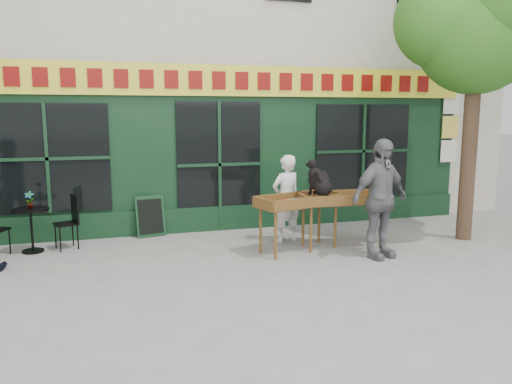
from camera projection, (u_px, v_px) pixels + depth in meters
ground at (251, 262)px, 8.02m from camera, size 80.00×80.00×0.00m
building at (187, 11)px, 12.89m from camera, size 14.00×7.26×10.00m
street_tree at (478, 15)px, 8.93m from camera, size 3.05×2.90×5.60m
book_cart_center at (299, 204)px, 8.58m from camera, size 1.62×1.03×0.99m
dog at (319, 177)px, 8.55m from camera, size 0.50×0.67×0.60m
woman at (286, 199)px, 9.19m from camera, size 0.68×0.54×1.62m
book_cart_right at (342, 202)px, 8.80m from camera, size 1.54×0.73×0.99m
man_right at (380, 199)px, 8.15m from camera, size 1.24×0.77×1.97m
bistro_table at (31, 221)px, 8.52m from camera, size 0.60×0.60×0.76m
bistro_chair_right at (71, 217)px, 8.77m from camera, size 0.46×0.46×0.95m
potted_plant at (29, 200)px, 8.46m from camera, size 0.17×0.13×0.30m
chalkboard at (151, 216)px, 9.64m from camera, size 0.58×0.29×0.79m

